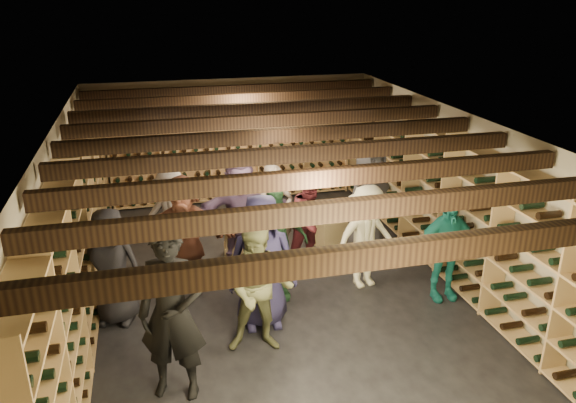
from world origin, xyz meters
The scene contains 23 objects.
ground centered at (0.00, 0.00, 0.00)m, with size 8.00×8.00×0.00m, color black.
walls centered at (0.00, 0.00, 1.20)m, with size 5.52×8.02×2.40m.
ceiling centered at (0.00, 0.00, 2.40)m, with size 5.50×8.00×0.01m, color beige.
ceiling_joists centered at (0.00, 0.00, 2.26)m, with size 5.40×7.12×0.18m.
wine_rack_left centered at (-2.57, 0.00, 1.08)m, with size 0.32×7.50×2.15m.
wine_rack_right centered at (2.57, 0.00, 1.08)m, with size 0.32×7.50×2.15m.
wine_rack_back centered at (0.00, 3.83, 1.07)m, with size 4.70×0.30×2.15m.
crate_stack_left centered at (-0.33, 1.30, 0.34)m, with size 0.53×0.38×0.68m.
crate_stack_right centered at (1.20, 1.30, 0.26)m, with size 0.58×0.48×0.51m.
crate_loose centered at (1.06, 2.44, 0.09)m, with size 0.50×0.33×0.17m, color tan.
person_0 centered at (-2.18, -0.22, 0.77)m, with size 0.75×0.49×1.54m, color black.
person_1 centered at (-1.51, -1.81, 0.96)m, with size 0.70×0.46×1.91m, color black.
person_2 centered at (-0.50, -1.26, 0.80)m, with size 0.77×0.60×1.59m, color #5F623D.
person_3 centered at (1.25, -0.13, 0.76)m, with size 0.98×0.56×1.52m, color beige.
person_4 centered at (2.16, -0.72, 0.75)m, with size 0.88×0.37×1.50m, color #19776D.
person_5 centered at (-1.22, 0.53, 0.82)m, with size 1.53×0.49×1.65m, color brown.
person_6 centered at (-0.37, -0.73, 0.87)m, with size 0.85×0.55×1.74m, color #26234A.
person_7 centered at (0.15, 0.83, 0.80)m, with size 0.59×0.38×1.60m, color gray.
person_8 centered at (0.66, 0.62, 0.77)m, with size 0.75×0.58×1.54m, color #4A171D.
person_9 centered at (-1.35, 1.30, 0.76)m, with size 0.98×0.56×1.51m, color #ADA39D.
person_10 centered at (-0.09, -0.14, 0.82)m, with size 0.96×0.40×1.64m, color #264F2E.
person_11 centered at (-0.32, 1.12, 0.83)m, with size 1.54×0.49×1.66m, color slate.
person_12 centered at (1.70, 0.93, 0.90)m, with size 0.88×0.57×1.80m, color #38373C.
Camera 1 is at (-1.58, -6.81, 4.04)m, focal length 35.00 mm.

